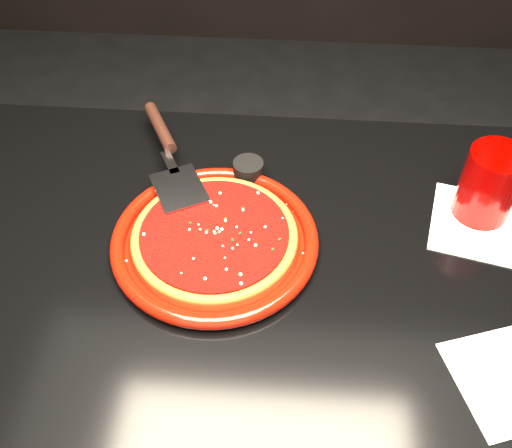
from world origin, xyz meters
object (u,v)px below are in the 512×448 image
Objects in this scene: table at (259,402)px; pizza_server at (170,153)px; plate at (215,240)px; cup at (489,185)px; ramekin at (248,172)px.

table is 3.83× the size of pizza_server.
cup is at bearing 13.63° from plate.
plate is 0.43m from cup.
pizza_server is at bearing 174.43° from ramekin.
pizza_server is 0.13m from ramekin.
cup is at bearing -34.22° from pizza_server.
cup is 0.38m from ramekin.
table is 23.63× the size of ramekin.
pizza_server is (-0.17, 0.23, 0.42)m from table.
ramekin reaches higher than table.
cup is (0.41, 0.10, 0.05)m from plate.
table is 0.50m from pizza_server.
ramekin reaches higher than plate.
plate is at bearing 135.40° from table.
plate is 2.58× the size of cup.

